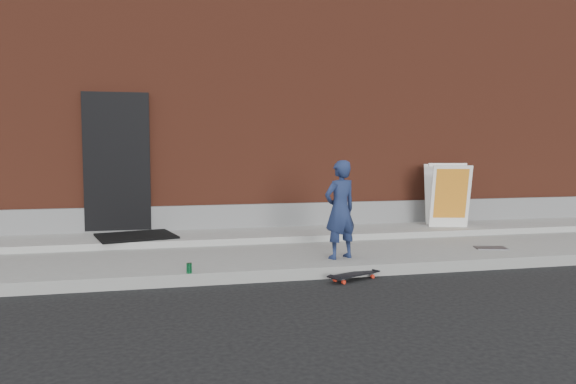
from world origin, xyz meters
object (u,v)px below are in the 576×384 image
object	(u,v)px
skateboard	(354,275)
pizza_sign	(447,195)
child	(340,210)
soda_can	(189,268)

from	to	relation	value
skateboard	pizza_sign	size ratio (longest dim) A/B	0.66
skateboard	pizza_sign	world-z (taller)	pizza_sign
child	soda_can	xyz separation A→B (m)	(-2.02, -0.45, -0.60)
child	skateboard	xyz separation A→B (m)	(-0.02, -0.62, -0.74)
child	pizza_sign	distance (m)	3.15
child	soda_can	distance (m)	2.16
child	pizza_sign	world-z (taller)	child
child	pizza_sign	xyz separation A→B (m)	(2.57, 1.82, -0.01)
child	skateboard	world-z (taller)	child
child	soda_can	size ratio (longest dim) A/B	10.83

